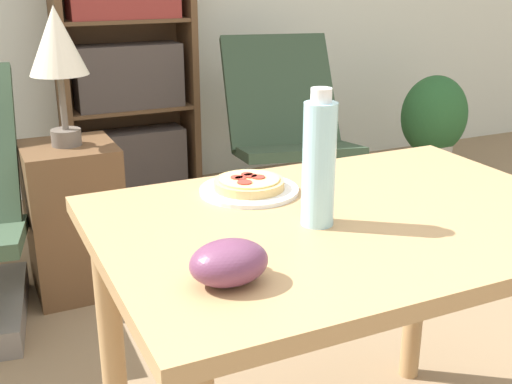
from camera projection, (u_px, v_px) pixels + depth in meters
The scene contains 9 objects.
dining_table at pixel (347, 265), 1.39m from camera, with size 1.04×0.73×0.73m.
pizza_on_plate at pixel (249, 186), 1.48m from camera, with size 0.23×0.23×0.04m.
grape_bunch at pixel (230, 262), 1.05m from camera, with size 0.13×0.10×0.07m.
drink_bottle at pixel (319, 162), 1.26m from camera, with size 0.07×0.07×0.28m.
lounge_chair_far at pixel (287, 158), 3.30m from camera, with size 0.72×0.87×0.88m.
bookshelf at pixel (127, 72), 3.44m from camera, with size 0.72×0.27×1.44m.
side_table at pixel (75, 219), 2.49m from camera, with size 0.34×0.34×0.59m.
table_lamp at pixel (57, 48), 2.27m from camera, with size 0.21×0.21×0.50m.
potted_plant_floor at pixel (434, 123), 3.80m from camera, with size 0.41×0.35×0.62m.
Camera 1 is at (-0.71, -0.96, 1.23)m, focal length 45.00 mm.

